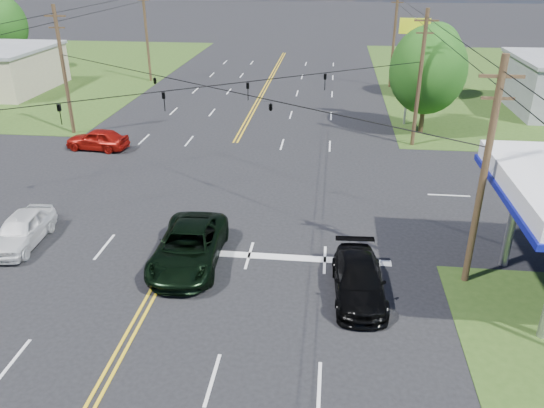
# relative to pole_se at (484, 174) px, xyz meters

# --- Properties ---
(ground) EXTENTS (280.00, 280.00, 0.00)m
(ground) POSITION_rel_pole_se_xyz_m (-13.00, 9.00, -4.92)
(ground) COLOR black
(ground) RESTS_ON ground
(stop_bar) EXTENTS (10.00, 0.50, 0.02)m
(stop_bar) POSITION_rel_pole_se_xyz_m (-8.00, 1.00, -4.92)
(stop_bar) COLOR silver
(stop_bar) RESTS_ON ground
(pole_se) EXTENTS (1.60, 0.28, 9.50)m
(pole_se) POSITION_rel_pole_se_xyz_m (0.00, 0.00, 0.00)
(pole_se) COLOR #42311C
(pole_se) RESTS_ON ground
(pole_nw) EXTENTS (1.60, 0.28, 9.50)m
(pole_nw) POSITION_rel_pole_se_xyz_m (-26.00, 18.00, 0.00)
(pole_nw) COLOR #42311C
(pole_nw) RESTS_ON ground
(pole_ne) EXTENTS (1.60, 0.28, 9.50)m
(pole_ne) POSITION_rel_pole_se_xyz_m (0.00, 18.00, 0.00)
(pole_ne) COLOR #42311C
(pole_ne) RESTS_ON ground
(pole_left_far) EXTENTS (1.60, 0.28, 10.00)m
(pole_left_far) POSITION_rel_pole_se_xyz_m (-26.00, 37.00, 0.25)
(pole_left_far) COLOR #42311C
(pole_left_far) RESTS_ON ground
(pole_right_far) EXTENTS (1.60, 0.28, 10.00)m
(pole_right_far) POSITION_rel_pole_se_xyz_m (0.00, 37.00, 0.25)
(pole_right_far) COLOR #42311C
(pole_right_far) RESTS_ON ground
(span_wire_signals) EXTENTS (26.00, 18.00, 1.13)m
(span_wire_signals) POSITION_rel_pole_se_xyz_m (-13.00, 9.00, 1.08)
(span_wire_signals) COLOR black
(span_wire_signals) RESTS_ON ground
(power_lines) EXTENTS (26.04, 100.00, 0.64)m
(power_lines) POSITION_rel_pole_se_xyz_m (-13.00, 7.00, 3.68)
(power_lines) COLOR black
(power_lines) RESTS_ON ground
(tree_right_a) EXTENTS (5.70, 5.70, 8.18)m
(tree_right_a) POSITION_rel_pole_se_xyz_m (1.00, 21.00, -0.05)
(tree_right_a) COLOR #42311C
(tree_right_a) RESTS_ON ground
(tree_right_b) EXTENTS (4.94, 4.94, 7.09)m
(tree_right_b) POSITION_rel_pole_se_xyz_m (3.50, 33.00, -0.70)
(tree_right_b) COLOR #42311C
(tree_right_b) RESTS_ON ground
(tree_far_l) EXTENTS (6.08, 6.08, 8.72)m
(tree_far_l) POSITION_rel_pole_se_xyz_m (-45.00, 41.00, 0.28)
(tree_far_l) COLOR #42311C
(tree_far_l) RESTS_ON ground
(pickup_dkgreen) EXTENTS (3.01, 6.18, 1.69)m
(pickup_dkgreen) POSITION_rel_pole_se_xyz_m (-12.08, 0.05, -4.07)
(pickup_dkgreen) COLOR black
(pickup_dkgreen) RESTS_ON ground
(suv_black) EXTENTS (2.29, 5.08, 1.44)m
(suv_black) POSITION_rel_pole_se_xyz_m (-4.60, -1.60, -4.19)
(suv_black) COLOR black
(suv_black) RESTS_ON ground
(pickup_white) EXTENTS (2.07, 4.62, 1.54)m
(pickup_white) POSITION_rel_pole_se_xyz_m (-20.46, 0.86, -4.14)
(pickup_white) COLOR white
(pickup_white) RESTS_ON ground
(sedan_red) EXTENTS (4.56, 2.20, 1.50)m
(sedan_red) POSITION_rel_pole_se_xyz_m (-22.50, 14.50, -4.16)
(sedan_red) COLOR #99110B
(sedan_red) RESTS_ON ground
(polesign_ne) EXTENTS (2.31, 0.44, 8.34)m
(polesign_ne) POSITION_rel_pole_se_xyz_m (-0.00, 23.26, 1.62)
(polesign_ne) COLOR #A5A5AA
(polesign_ne) RESTS_ON ground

